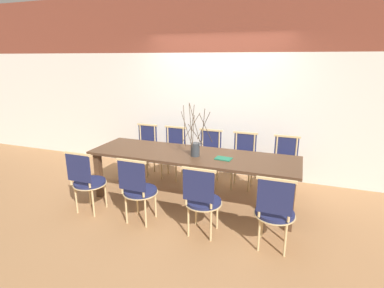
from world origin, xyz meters
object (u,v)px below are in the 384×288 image
at_px(dining_table, 192,160).
at_px(chair_near_center, 202,199).
at_px(vase_centerpiece, 195,147).
at_px(book_stack, 223,159).
at_px(chair_far_center, 208,155).

relative_size(dining_table, chair_near_center, 3.33).
height_order(vase_centerpiece, book_stack, vase_centerpiece).
bearing_deg(chair_near_center, vase_centerpiece, 115.20).
distance_m(chair_far_center, book_stack, 1.02).
distance_m(dining_table, chair_far_center, 0.82).
bearing_deg(chair_far_center, vase_centerpiece, 94.26).
bearing_deg(book_stack, chair_near_center, -95.16).
xyz_separation_m(dining_table, chair_near_center, (0.42, -0.80, -0.18)).
distance_m(dining_table, chair_near_center, 0.92).
bearing_deg(chair_near_center, dining_table, 117.51).
bearing_deg(chair_near_center, book_stack, 84.84).
bearing_deg(dining_table, vase_centerpiece, -43.23).
bearing_deg(dining_table, chair_far_center, 89.46).
distance_m(chair_near_center, book_stack, 0.78).
relative_size(chair_far_center, vase_centerpiece, 1.18).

